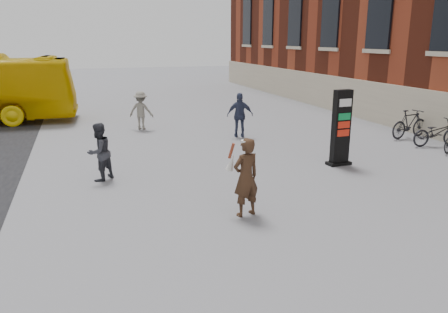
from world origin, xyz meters
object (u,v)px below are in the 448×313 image
object	(u,v)px
woman	(246,176)
bike_7	(410,124)
pedestrian_b	(141,110)
bike_6	(436,133)
info_pylon	(341,128)
pedestrian_a	(99,152)
pedestrian_c	(240,115)

from	to	relation	value
woman	bike_7	world-z (taller)	woman
woman	pedestrian_b	xyz separation A→B (m)	(-0.83, 10.01, -0.08)
bike_6	info_pylon	bearing A→B (deg)	107.62
pedestrian_a	woman	bearing A→B (deg)	86.90
pedestrian_c	pedestrian_b	bearing A→B (deg)	-21.76
bike_6	bike_7	xyz separation A→B (m)	(0.00, 1.36, 0.07)
pedestrian_a	bike_7	distance (m)	11.63
woman	pedestrian_a	world-z (taller)	woman
pedestrian_c	bike_6	world-z (taller)	pedestrian_c
pedestrian_a	bike_6	xyz separation A→B (m)	(11.51, 0.27, -0.30)
pedestrian_b	bike_7	distance (m)	10.70
info_pylon	bike_6	distance (m)	4.74
pedestrian_b	pedestrian_c	world-z (taller)	pedestrian_c
woman	pedestrian_c	xyz separation A→B (m)	(2.58, 7.33, -0.02)
pedestrian_b	pedestrian_c	bearing A→B (deg)	168.70
woman	bike_7	distance (m)	10.08
pedestrian_b	bike_6	world-z (taller)	pedestrian_b
pedestrian_c	bike_6	size ratio (longest dim) A/B	0.93
pedestrian_b	pedestrian_a	bearing A→B (deg)	99.77
pedestrian_a	bike_7	world-z (taller)	pedestrian_a
woman	pedestrian_c	distance (m)	7.77
pedestrian_c	woman	bearing A→B (deg)	87.02
woman	bike_7	size ratio (longest dim) A/B	0.93
pedestrian_b	bike_6	xyz separation A→B (m)	(9.50, -6.26, -0.31)
pedestrian_a	bike_6	size ratio (longest dim) A/B	0.85
bike_7	pedestrian_b	bearing A→B (deg)	52.95
info_pylon	bike_7	xyz separation A→B (m)	(4.58, 2.35, -0.58)
woman	pedestrian_c	bearing A→B (deg)	-123.75
info_pylon	bike_7	world-z (taller)	info_pylon
woman	bike_6	xyz separation A→B (m)	(8.67, 3.76, -0.40)
bike_6	bike_7	bearing A→B (deg)	5.39
woman	pedestrian_c	size ratio (longest dim) A/B	1.00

